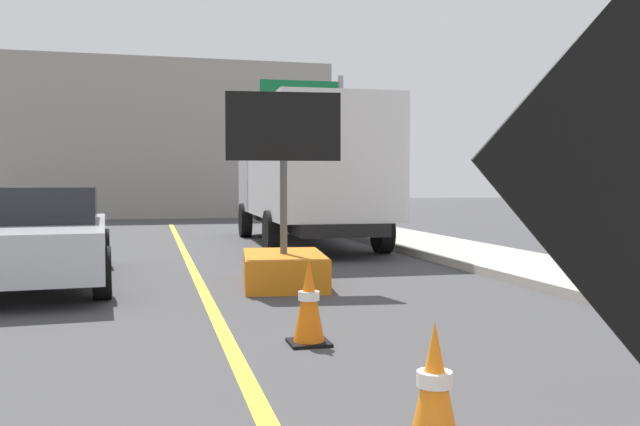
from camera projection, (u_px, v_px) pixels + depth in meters
lane_center_stripe at (231, 349)px, 5.85m from camera, size 0.14×36.00×0.01m
arrow_board_trailer at (284, 251)px, 9.46m from camera, size 1.60×1.92×2.70m
box_truck at (308, 170)px, 15.48m from camera, size 2.70×7.45×3.12m
pickup_car at (32, 235)px, 9.68m from camera, size 2.38×5.17×1.38m
highway_guide_sign at (318, 123)px, 22.35m from camera, size 2.79×0.22×5.00m
far_building_block at (166, 144)px, 30.86m from camera, size 13.44×8.29×6.44m
traffic_cone_near_sign at (434, 389)px, 3.58m from camera, size 0.36×0.36×0.71m
traffic_cone_mid_lane at (309, 302)px, 6.02m from camera, size 0.36×0.36×0.77m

